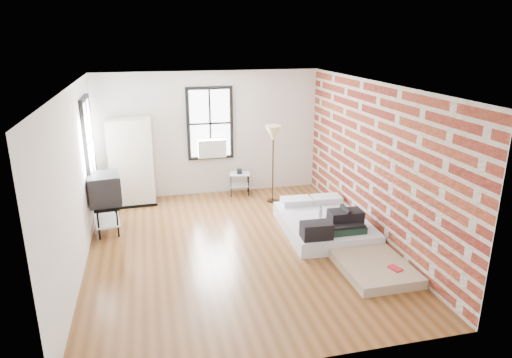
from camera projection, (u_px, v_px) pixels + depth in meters
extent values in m
plane|color=#5A3517|center=(236.00, 248.00, 7.96)|extent=(6.00, 6.00, 0.00)
cube|color=silver|center=(210.00, 134.00, 10.31)|extent=(5.00, 0.01, 2.80)
cube|color=silver|center=(290.00, 253.00, 4.75)|extent=(5.00, 0.01, 2.80)
cube|color=silver|center=(75.00, 183.00, 6.98)|extent=(0.01, 6.00, 2.80)
cube|color=maroon|center=(374.00, 162.00, 8.09)|extent=(0.02, 6.00, 2.80)
cube|color=white|center=(234.00, 86.00, 7.10)|extent=(5.00, 6.00, 0.01)
cube|color=white|center=(210.00, 123.00, 10.19)|extent=(0.90, 0.02, 1.50)
cube|color=black|center=(188.00, 124.00, 10.10)|extent=(0.07, 0.08, 1.64)
cube|color=black|center=(231.00, 122.00, 10.31)|extent=(0.07, 0.08, 1.64)
cube|color=black|center=(209.00, 88.00, 9.96)|extent=(0.90, 0.08, 0.07)
cube|color=black|center=(211.00, 157.00, 10.45)|extent=(0.90, 0.08, 0.07)
cube|color=black|center=(210.00, 124.00, 10.18)|extent=(0.04, 0.02, 1.50)
cube|color=black|center=(210.00, 124.00, 10.18)|extent=(0.90, 0.02, 0.04)
cube|color=silver|center=(212.00, 148.00, 10.24)|extent=(0.62, 0.30, 0.40)
cube|color=white|center=(89.00, 141.00, 8.58)|extent=(0.02, 0.90, 1.50)
cube|color=black|center=(85.00, 147.00, 8.13)|extent=(0.08, 0.07, 1.64)
cube|color=black|center=(91.00, 135.00, 9.02)|extent=(0.08, 0.07, 1.64)
cube|color=black|center=(83.00, 99.00, 8.33)|extent=(0.08, 0.90, 0.07)
cube|color=black|center=(93.00, 180.00, 8.82)|extent=(0.08, 0.90, 0.07)
cube|color=black|center=(90.00, 141.00, 8.58)|extent=(0.02, 0.04, 1.50)
cube|color=black|center=(90.00, 141.00, 8.58)|extent=(0.02, 0.90, 0.04)
cube|color=white|center=(324.00, 225.00, 8.60)|extent=(1.58, 2.09, 0.27)
cube|color=white|center=(296.00, 201.00, 9.23)|extent=(0.60, 0.40, 0.13)
cube|color=white|center=(326.00, 199.00, 9.35)|extent=(0.60, 0.40, 0.13)
cube|color=black|center=(345.00, 219.00, 8.10)|extent=(0.60, 0.37, 0.32)
cylinder|color=black|center=(346.00, 210.00, 8.05)|extent=(0.10, 0.38, 0.09)
cube|color=black|center=(316.00, 230.00, 7.69)|extent=(0.53, 0.34, 0.28)
cylinder|color=silver|center=(320.00, 214.00, 8.46)|extent=(0.07, 0.07, 0.24)
cylinder|color=blue|center=(320.00, 207.00, 8.42)|extent=(0.04, 0.04, 0.03)
cube|color=tan|center=(365.00, 258.00, 7.45)|extent=(1.04, 1.96, 0.15)
cube|color=#163126|center=(342.00, 230.00, 8.03)|extent=(0.72, 0.52, 0.23)
cube|color=black|center=(342.00, 223.00, 7.99)|extent=(0.68, 0.48, 0.04)
cube|color=red|center=(395.00, 268.00, 6.94)|extent=(0.19, 0.24, 0.03)
cube|color=black|center=(135.00, 202.00, 10.02)|extent=(0.97, 0.57, 0.06)
cube|color=beige|center=(131.00, 161.00, 9.73)|extent=(0.93, 0.53, 1.82)
cylinder|color=black|center=(231.00, 186.00, 10.38)|extent=(0.02, 0.02, 0.50)
cylinder|color=black|center=(249.00, 186.00, 10.40)|extent=(0.02, 0.02, 0.50)
cylinder|color=black|center=(231.00, 182.00, 10.67)|extent=(0.02, 0.02, 0.50)
cylinder|color=black|center=(248.00, 182.00, 10.70)|extent=(0.02, 0.02, 0.50)
cube|color=silver|center=(240.00, 174.00, 10.46)|extent=(0.51, 0.43, 0.02)
cube|color=silver|center=(240.00, 185.00, 10.55)|extent=(0.49, 0.41, 0.02)
cube|color=black|center=(239.00, 171.00, 10.44)|extent=(0.13, 0.18, 0.09)
cylinder|color=black|center=(272.00, 201.00, 10.17)|extent=(0.24, 0.24, 0.03)
cylinder|color=black|center=(273.00, 168.00, 9.94)|extent=(0.03, 0.03, 1.47)
cone|color=tan|center=(273.00, 133.00, 9.70)|extent=(0.37, 0.37, 0.33)
cylinder|color=black|center=(99.00, 226.00, 8.21)|extent=(0.03, 0.03, 0.55)
cylinder|color=black|center=(118.00, 223.00, 8.31)|extent=(0.03, 0.03, 0.55)
cylinder|color=black|center=(98.00, 212.00, 8.80)|extent=(0.03, 0.03, 0.55)
cylinder|color=black|center=(115.00, 210.00, 8.91)|extent=(0.03, 0.03, 0.55)
cube|color=black|center=(106.00, 204.00, 8.47)|extent=(0.53, 0.84, 0.03)
cube|color=silver|center=(108.00, 220.00, 8.57)|extent=(0.50, 0.82, 0.02)
cube|color=black|center=(104.00, 189.00, 8.38)|extent=(0.62, 0.70, 0.55)
cube|color=black|center=(120.00, 187.00, 8.47)|extent=(0.08, 0.53, 0.44)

